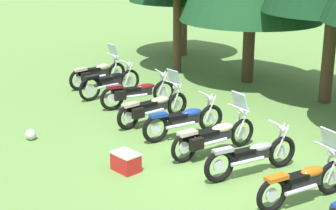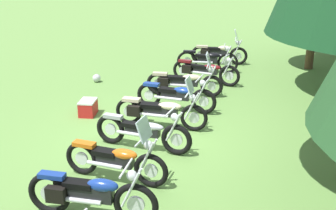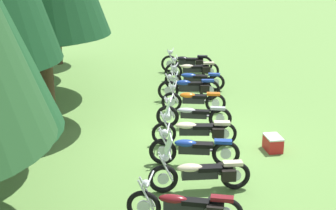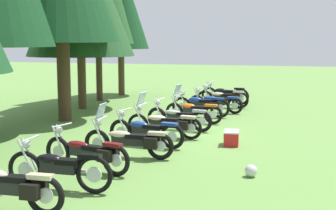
% 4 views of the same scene
% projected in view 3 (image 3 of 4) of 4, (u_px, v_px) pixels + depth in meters
% --- Properties ---
extents(ground_plane, '(80.00, 80.00, 0.00)m').
position_uv_depth(ground_plane, '(190.00, 136.00, 13.81)').
color(ground_plane, '#608C42').
extents(motorcycle_2, '(0.85, 2.30, 1.01)m').
position_uv_depth(motorcycle_2, '(187.00, 207.00, 9.26)').
color(motorcycle_2, black).
rests_on(motorcycle_2, ground_plane).
extents(motorcycle_3, '(0.65, 2.33, 1.35)m').
position_uv_depth(motorcycle_3, '(201.00, 173.00, 10.61)').
color(motorcycle_3, black).
rests_on(motorcycle_3, ground_plane).
extents(motorcycle_4, '(0.72, 2.28, 1.01)m').
position_uv_depth(motorcycle_4, '(193.00, 149.00, 11.85)').
color(motorcycle_4, black).
rests_on(motorcycle_4, ground_plane).
extents(motorcycle_5, '(0.74, 2.37, 1.35)m').
position_uv_depth(motorcycle_5, '(195.00, 130.00, 13.04)').
color(motorcycle_5, black).
rests_on(motorcycle_5, ground_plane).
extents(motorcycle_6, '(0.68, 2.28, 1.00)m').
position_uv_depth(motorcycle_6, '(193.00, 115.00, 14.27)').
color(motorcycle_6, black).
rests_on(motorcycle_6, ground_plane).
extents(motorcycle_7, '(0.74, 2.13, 1.35)m').
position_uv_depth(motorcycle_7, '(193.00, 99.00, 15.64)').
color(motorcycle_7, black).
rests_on(motorcycle_7, ground_plane).
extents(motorcycle_8, '(0.63, 2.24, 1.03)m').
position_uv_depth(motorcycle_8, '(190.00, 88.00, 16.84)').
color(motorcycle_8, black).
rests_on(motorcycle_8, ground_plane).
extents(motorcycle_9, '(0.78, 2.30, 0.99)m').
position_uv_depth(motorcycle_9, '(194.00, 79.00, 18.10)').
color(motorcycle_9, black).
rests_on(motorcycle_9, ground_plane).
extents(motorcycle_10, '(0.63, 2.27, 1.02)m').
position_uv_depth(motorcycle_10, '(193.00, 69.00, 19.40)').
color(motorcycle_10, black).
rests_on(motorcycle_10, ground_plane).
extents(motorcycle_11, '(0.75, 2.25, 1.03)m').
position_uv_depth(motorcycle_11, '(188.00, 62.00, 20.57)').
color(motorcycle_11, black).
rests_on(motorcycle_11, ground_plane).
extents(picnic_cooler, '(0.62, 0.46, 0.41)m').
position_uv_depth(picnic_cooler, '(273.00, 143.00, 12.80)').
color(picnic_cooler, red).
rests_on(picnic_cooler, ground_plane).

